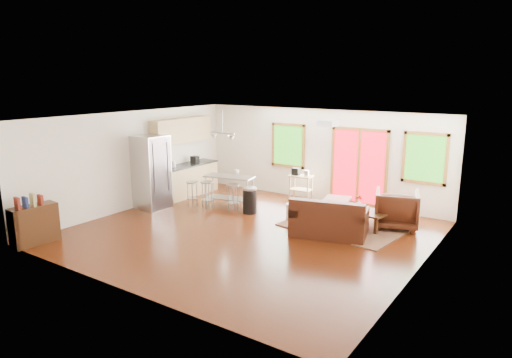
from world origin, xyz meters
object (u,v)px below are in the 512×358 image
Objects in this scene: ottoman at (337,206)px; kitchen_cart at (300,179)px; island at (229,185)px; rug at (345,226)px; armchair at (397,207)px; refrigerator at (152,172)px; loveseat at (329,221)px; coffee_table at (365,213)px.

kitchen_cart reaches higher than ottoman.
island is (-2.76, -0.96, 0.37)m from ottoman.
island is (-3.34, -0.14, 0.57)m from rug.
kitchen_cart is at bearing -31.43° from armchair.
island is at bearing 40.64° from refrigerator.
rug is 2.67× the size of armchair.
loveseat is 2.88m from kitchen_cart.
armchair is 1.02× the size of kitchen_cart.
kitchen_cart reaches higher than island.
kitchen_cart is at bearing 159.65° from ottoman.
armchair is at bearing 9.56° from island.
loveseat is 1.53× the size of coffee_table.
island is (-3.75, -0.29, 0.21)m from coffee_table.
loveseat is at bearing -71.97° from ottoman.
armchair reaches higher than island.
refrigerator reaches higher than coffee_table.
armchair is 1.55× the size of ottoman.
loveseat is 1.07m from coffee_table.
coffee_table is at bearing 18.86° from refrigerator.
loveseat is 0.92× the size of refrigerator.
refrigerator is 2.11m from island.
ottoman reaches higher than rug.
island is (1.63, 1.27, -0.40)m from refrigerator.
island is at bearing -175.65° from coffee_table.
rug is 4.13× the size of ottoman.
armchair is 4.41m from island.
armchair reaches higher than rug.
refrigerator reaches higher than armchair.
armchair is 6.33m from refrigerator.
rug is at bearing 18.60° from refrigerator.
island is at bearing -160.83° from ottoman.
refrigerator is (-5.38, -1.56, 0.61)m from coffee_table.
loveseat is at bearing -48.55° from kitchen_cart.
armchair reaches higher than ottoman.
rug is at bearing 12.71° from armchair.
loveseat reaches higher than rug.
ottoman is (-0.53, 1.64, -0.13)m from loveseat.
loveseat is 1.28× the size of island.
rug is 5.26m from refrigerator.
island is at bearing 154.28° from loveseat.
kitchen_cart is at bearing 145.80° from rug.
armchair is 0.50× the size of refrigerator.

